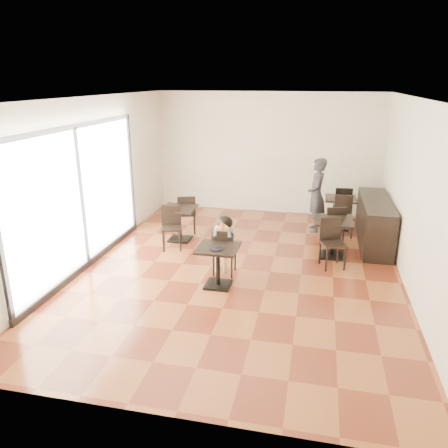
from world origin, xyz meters
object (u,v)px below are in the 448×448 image
(chair_back_b, at_px, (344,217))
(chair_left_a, at_px, (187,214))
(cafe_table_back, at_px, (339,213))
(chair_mid_b, at_px, (333,244))
(cafe_table_mid, at_px, (332,238))
(cafe_table_left, at_px, (180,224))
(chair_left_b, at_px, (172,228))
(adult_patron, at_px, (316,195))
(chair_mid_a, at_px, (332,226))
(child_chair, at_px, (225,251))
(child_table, at_px, (218,267))
(child, at_px, (225,245))
(chair_back_a, at_px, (342,204))

(chair_back_b, bearing_deg, chair_left_a, -177.32)
(cafe_table_back, bearing_deg, chair_mid_b, -94.66)
(chair_back_b, bearing_deg, cafe_table_mid, -107.02)
(cafe_table_left, relative_size, chair_left_b, 0.83)
(chair_left_b, bearing_deg, cafe_table_back, 12.94)
(adult_patron, distance_m, chair_mid_a, 1.18)
(child_chair, distance_m, chair_back_b, 3.45)
(child_table, height_order, cafe_table_back, cafe_table_back)
(child_chair, relative_size, chair_left_b, 0.96)
(child_chair, relative_size, cafe_table_mid, 1.12)
(chair_mid_a, bearing_deg, child, 22.84)
(child_table, distance_m, adult_patron, 3.81)
(chair_mid_a, xyz_separation_m, chair_back_b, (0.27, 0.79, -0.02))
(chair_mid_a, relative_size, chair_mid_b, 1.00)
(child_chair, distance_m, child, 0.12)
(child_chair, distance_m, chair_left_b, 1.69)
(child_chair, height_order, cafe_table_mid, child_chair)
(adult_patron, relative_size, chair_mid_b, 1.84)
(adult_patron, distance_m, cafe_table_mid, 1.70)
(adult_patron, xyz_separation_m, chair_mid_b, (0.38, -2.14, -0.40))
(adult_patron, relative_size, chair_back_b, 1.90)
(cafe_table_mid, xyz_separation_m, chair_mid_a, (-0.00, 0.55, 0.08))
(cafe_table_mid, distance_m, cafe_table_back, 1.90)
(cafe_table_mid, relative_size, chair_back_a, 0.86)
(cafe_table_left, height_order, chair_mid_b, chair_mid_b)
(chair_mid_b, xyz_separation_m, chair_back_a, (0.27, 2.99, -0.02))
(child_table, bearing_deg, cafe_table_mid, 42.46)
(cafe_table_left, xyz_separation_m, chair_mid_b, (3.37, -0.81, 0.09))
(child_table, xyz_separation_m, cafe_table_mid, (1.99, 1.82, 0.03))
(chair_left_b, bearing_deg, child, -53.97)
(child_table, xyz_separation_m, cafe_table_left, (-1.38, 2.08, 0.01))
(child_chair, xyz_separation_m, cafe_table_mid, (1.99, 1.27, -0.05))
(cafe_table_back, height_order, chair_mid_a, chair_mid_a)
(cafe_table_mid, bearing_deg, chair_back_b, 78.54)
(cafe_table_back, bearing_deg, cafe_table_left, -155.48)
(chair_mid_a, distance_m, chair_back_a, 1.91)
(child_chair, distance_m, adult_patron, 3.31)
(child, bearing_deg, child_chair, 0.00)
(cafe_table_back, distance_m, chair_back_b, 0.56)
(cafe_table_left, relative_size, chair_back_b, 0.83)
(chair_mid_b, bearing_deg, chair_left_a, 138.38)
(cafe_table_left, distance_m, cafe_table_back, 3.92)
(cafe_table_left, distance_m, chair_left_a, 0.56)
(chair_left_b, bearing_deg, chair_back_a, 18.39)
(cafe_table_left, bearing_deg, cafe_table_mid, -4.43)
(chair_left_b, relative_size, chair_back_a, 1.00)
(adult_patron, bearing_deg, cafe_table_mid, 7.85)
(chair_mid_a, bearing_deg, chair_mid_b, 70.38)
(cafe_table_left, height_order, chair_back_b, chair_back_b)
(cafe_table_left, height_order, chair_left_a, chair_left_a)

